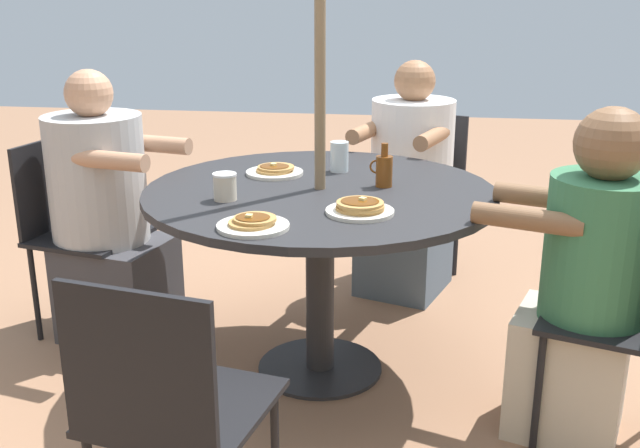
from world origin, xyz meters
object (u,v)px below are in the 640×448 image
at_px(pancake_plate_c, 275,171).
at_px(drinking_glass_a, 339,157).
at_px(diner_south, 585,292).
at_px(diner_west, 409,191).
at_px(patio_chair_south, 640,310).
at_px(pancake_plate_b, 253,224).
at_px(coffee_cup, 225,187).
at_px(patio_chair_east, 168,405).
at_px(syrup_bottle, 384,170).
at_px(pancake_plate_a, 360,208).
at_px(patio_chair_west, 420,186).
at_px(patio_chair_north, 74,223).
at_px(patio_table, 320,216).
at_px(diner_north, 107,221).

bearing_deg(pancake_plate_c, drinking_glass_a, -160.82).
bearing_deg(drinking_glass_a, diner_south, 146.26).
relative_size(diner_south, diner_west, 0.99).
relative_size(patio_chair_south, pancake_plate_b, 3.70).
bearing_deg(coffee_cup, drinking_glass_a, -126.44).
height_order(patio_chair_east, syrup_bottle, syrup_bottle).
relative_size(pancake_plate_a, pancake_plate_b, 1.00).
height_order(patio_chair_west, pancake_plate_c, patio_chair_west).
distance_m(pancake_plate_c, syrup_bottle, 0.45).
height_order(patio_chair_north, coffee_cup, coffee_cup).
relative_size(diner_west, pancake_plate_c, 4.98).
xyz_separation_m(diner_south, syrup_bottle, (0.67, -0.37, 0.29)).
distance_m(diner_south, patio_chair_west, 1.47).
xyz_separation_m(patio_chair_east, coffee_cup, (0.09, -0.90, 0.30)).
height_order(patio_table, pancake_plate_c, pancake_plate_c).
xyz_separation_m(patio_chair_east, pancake_plate_b, (-0.08, -0.61, 0.27)).
xyz_separation_m(patio_chair_south, syrup_bottle, (0.83, -0.42, 0.32)).
height_order(patio_chair_north, diner_south, diner_south).
distance_m(patio_chair_south, patio_chair_west, 1.58).
bearing_deg(coffee_cup, patio_chair_east, 95.50).
xyz_separation_m(diner_west, pancake_plate_a, (0.13, 1.19, 0.26)).
relative_size(diner_north, pancake_plate_c, 5.05).
distance_m(diner_north, patio_chair_south, 2.07).
xyz_separation_m(patio_table, patio_chair_south, (-1.06, 0.36, -0.15)).
relative_size(patio_chair_east, syrup_bottle, 5.11).
distance_m(patio_chair_west, pancake_plate_c, 1.07).
relative_size(patio_table, pancake_plate_a, 5.75).
xyz_separation_m(patio_table, drinking_glass_a, (-0.04, -0.27, 0.17)).
relative_size(diner_west, coffee_cup, 11.84).
bearing_deg(diner_west, syrup_bottle, 103.46).
distance_m(patio_chair_north, patio_chair_east, 1.60).
xyz_separation_m(patio_chair_east, patio_chair_west, (-0.58, -2.16, 0.00)).
bearing_deg(syrup_bottle, pancake_plate_a, 81.19).
bearing_deg(patio_table, pancake_plate_b, 74.22).
relative_size(pancake_plate_b, coffee_cup, 2.38).
bearing_deg(patio_chair_east, diner_west, 86.52).
height_order(diner_west, pancake_plate_b, diner_west).
bearing_deg(pancake_plate_c, patio_chair_north, -3.36).
distance_m(patio_chair_south, pancake_plate_a, 0.93).
distance_m(patio_chair_east, coffee_cup, 0.96).
relative_size(pancake_plate_c, syrup_bottle, 1.38).
xyz_separation_m(patio_chair_south, coffee_cup, (1.36, -0.16, 0.30)).
bearing_deg(patio_chair_north, patio_chair_west, 131.75).
height_order(patio_chair_north, diner_west, diner_west).
bearing_deg(syrup_bottle, patio_chair_south, 153.11).
bearing_deg(drinking_glass_a, patio_chair_south, 148.32).
bearing_deg(coffee_cup, patio_table, -147.43).
distance_m(pancake_plate_b, syrup_bottle, 0.66).
xyz_separation_m(pancake_plate_a, syrup_bottle, (-0.05, -0.35, 0.05)).
height_order(diner_west, pancake_plate_a, diner_west).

